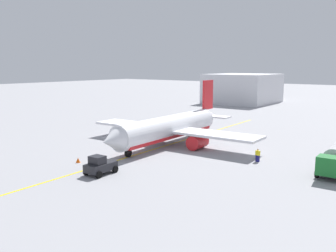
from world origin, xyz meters
name	(u,v)px	position (x,y,z in m)	size (l,w,h in m)	color
ground_plane	(168,145)	(0.00, 0.00, 0.00)	(400.00, 400.00, 0.00)	#939399
airplane	(170,128)	(-0.49, -0.02, 2.62)	(29.14, 29.02, 9.61)	white
fuel_tanker	(336,158)	(0.01, 24.36, 1.72)	(9.70, 3.06, 3.15)	#2D2D33
pushback_tug	(100,165)	(16.93, 3.17, 1.01)	(3.69, 2.45, 2.20)	#232328
refueling_worker	(258,155)	(0.92, 15.17, 0.82)	(0.51, 0.61, 1.71)	navy
safety_cone_nose	(78,160)	(15.19, -2.84, 0.32)	(0.57, 0.57, 0.64)	#F2590F
distant_hangar	(243,88)	(-67.13, -20.10, 4.70)	(22.25, 19.99, 9.40)	silver
taxi_line_marking	(168,145)	(0.00, 0.00, 0.01)	(65.10, 0.30, 0.01)	yellow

